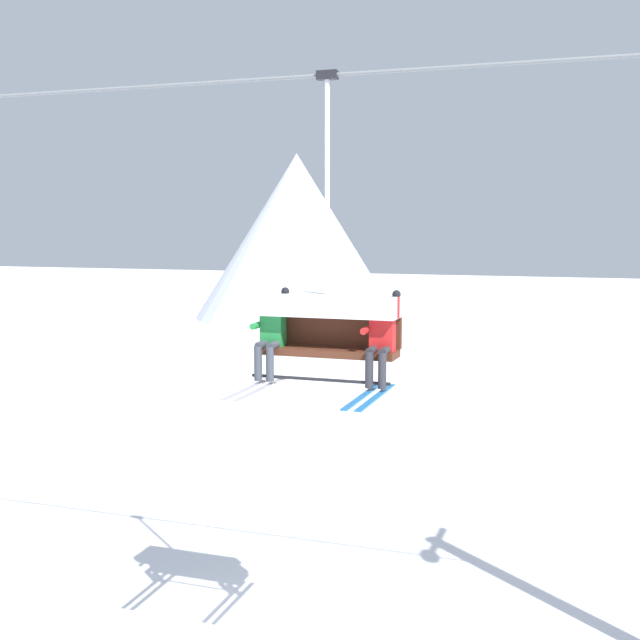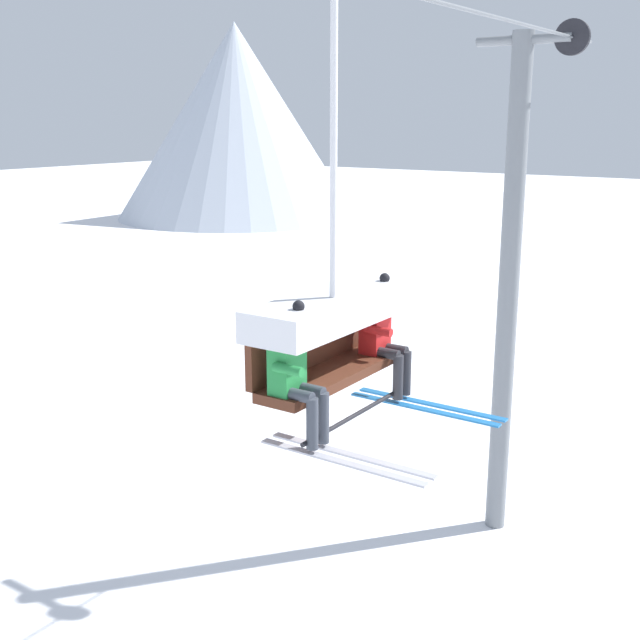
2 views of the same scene
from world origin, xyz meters
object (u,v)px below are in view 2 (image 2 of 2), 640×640
(chairlift_chair, at_px, (327,321))
(lift_tower_far, at_px, (510,283))
(skier_red, at_px, (385,337))
(skier_green, at_px, (298,376))

(chairlift_chair, bearing_deg, lift_tower_far, 5.91)
(lift_tower_far, xyz_separation_m, skier_red, (-6.07, -0.92, 0.56))
(skier_green, bearing_deg, lift_tower_far, 6.88)
(lift_tower_far, height_order, skier_red, lift_tower_far)
(chairlift_chair, bearing_deg, skier_red, -14.96)
(chairlift_chair, xyz_separation_m, skier_red, (0.80, -0.21, -0.32))
(chairlift_chair, distance_m, skier_red, 0.89)
(chairlift_chair, height_order, skier_red, chairlift_chair)
(skier_green, height_order, skier_red, same)
(chairlift_chair, relative_size, skier_red, 2.44)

